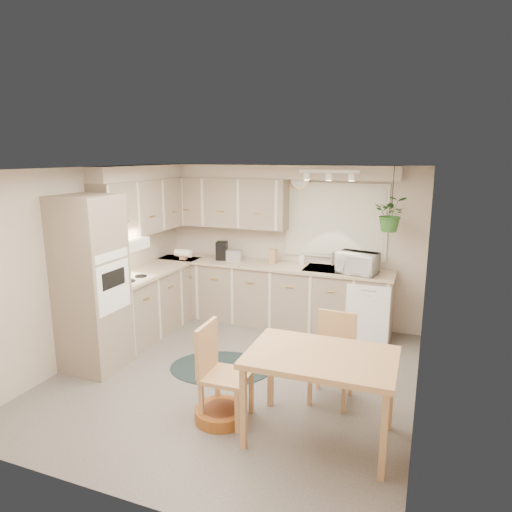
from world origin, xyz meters
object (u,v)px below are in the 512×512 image
dining_table (320,397)px  chair_left (227,373)px  braided_rug (221,368)px  pet_bed (221,414)px  chair_back (332,359)px  microwave (358,261)px

dining_table → chair_left: (-0.91, -0.02, 0.07)m
dining_table → braided_rug: size_ratio=1.05×
braided_rug → pet_bed: 1.11m
chair_left → braided_rug: (-0.53, 0.96, -0.48)m
dining_table → chair_back: size_ratio=1.41×
dining_table → braided_rug: dining_table is taller
dining_table → microwave: (-0.09, 2.51, 0.71)m
dining_table → microwave: microwave is taller
chair_left → pet_bed: (-0.05, -0.03, -0.42)m
dining_table → chair_back: chair_back is taller
braided_rug → pet_bed: bearing=-64.2°
dining_table → pet_bed: dining_table is taller
chair_left → chair_back: chair_left is taller
chair_back → microwave: 1.93m
dining_table → pet_bed: size_ratio=2.51×
microwave → dining_table: bearing=-76.5°
braided_rug → chair_left: bearing=-61.1°
pet_bed → microwave: 2.91m
pet_bed → braided_rug: bearing=115.8°
chair_left → microwave: microwave is taller
braided_rug → microwave: microwave is taller
chair_back → pet_bed: (-0.92, -0.75, -0.40)m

